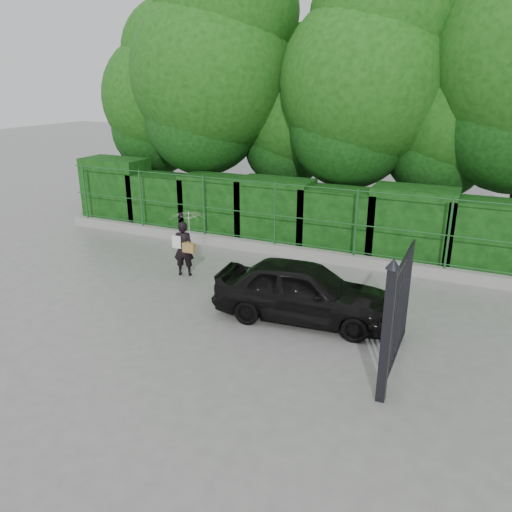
% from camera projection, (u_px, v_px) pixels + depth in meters
% --- Properties ---
extents(ground, '(80.00, 80.00, 0.00)m').
position_uv_depth(ground, '(176.00, 314.00, 10.66)').
color(ground, gray).
extents(kerb, '(14.00, 0.25, 0.30)m').
position_uv_depth(kerb, '(262.00, 247.00, 14.46)').
color(kerb, '#9E9E99').
rests_on(kerb, ground).
extents(fence, '(14.13, 0.06, 1.80)m').
position_uv_depth(fence, '(269.00, 213.00, 14.02)').
color(fence, '#1F5725').
rests_on(fence, kerb).
extents(hedge, '(14.20, 1.20, 2.21)m').
position_uv_depth(hedge, '(273.00, 211.00, 15.07)').
color(hedge, black).
rests_on(hedge, ground).
extents(trees, '(17.10, 6.15, 8.08)m').
position_uv_depth(trees, '(339.00, 84.00, 15.29)').
color(trees, black).
rests_on(trees, ground).
extents(gate, '(0.22, 2.33, 2.36)m').
position_uv_depth(gate, '(393.00, 319.00, 7.83)').
color(gate, black).
rests_on(gate, ground).
extents(woman, '(0.89, 0.89, 1.68)m').
position_uv_depth(woman, '(187.00, 234.00, 12.44)').
color(woman, black).
rests_on(woman, ground).
extents(car, '(3.79, 1.80, 1.25)m').
position_uv_depth(car, '(303.00, 291.00, 10.29)').
color(car, black).
rests_on(car, ground).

